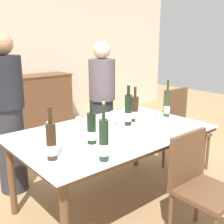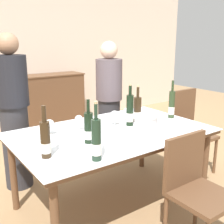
# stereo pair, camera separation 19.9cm
# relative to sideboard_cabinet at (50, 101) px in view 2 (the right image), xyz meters

# --- Properties ---
(ground_plane) EXTENTS (12.00, 12.00, 0.00)m
(ground_plane) POSITION_rel_sideboard_cabinet_xyz_m (-0.53, -2.66, -0.47)
(ground_plane) COLOR #A37F56
(back_wall) EXTENTS (8.00, 0.10, 2.80)m
(back_wall) POSITION_rel_sideboard_cabinet_xyz_m (-0.53, 0.29, 0.93)
(back_wall) COLOR beige
(back_wall) RESTS_ON ground_plane
(sideboard_cabinet) EXTENTS (1.21, 0.46, 0.95)m
(sideboard_cabinet) POSITION_rel_sideboard_cabinet_xyz_m (0.00, 0.00, 0.00)
(sideboard_cabinet) COLOR brown
(sideboard_cabinet) RESTS_ON ground_plane
(dining_table) EXTENTS (1.76, 1.10, 0.74)m
(dining_table) POSITION_rel_sideboard_cabinet_xyz_m (-0.53, -2.66, 0.20)
(dining_table) COLOR brown
(dining_table) RESTS_ON ground_plane
(ice_bucket) EXTENTS (0.21, 0.21, 0.18)m
(ice_bucket) POSITION_rel_sideboard_cabinet_xyz_m (-0.38, -2.93, 0.36)
(ice_bucket) COLOR white
(ice_bucket) RESTS_ON dining_table
(wine_bottle_0) EXTENTS (0.06, 0.06, 0.40)m
(wine_bottle_0) POSITION_rel_sideboard_cabinet_xyz_m (0.24, -2.65, 0.40)
(wine_bottle_0) COLOR #28381E
(wine_bottle_0) RESTS_ON dining_table
(wine_bottle_1) EXTENTS (0.08, 0.08, 0.37)m
(wine_bottle_1) POSITION_rel_sideboard_cabinet_xyz_m (-0.15, -2.56, 0.39)
(wine_bottle_1) COLOR #332314
(wine_bottle_1) RESTS_ON dining_table
(wine_bottle_2) EXTENTS (0.07, 0.07, 0.36)m
(wine_bottle_2) POSITION_rel_sideboard_cabinet_xyz_m (-0.85, -2.78, 0.38)
(wine_bottle_2) COLOR black
(wine_bottle_2) RESTS_ON dining_table
(wine_bottle_3) EXTENTS (0.07, 0.07, 0.41)m
(wine_bottle_3) POSITION_rel_sideboard_cabinet_xyz_m (-0.98, -3.10, 0.40)
(wine_bottle_3) COLOR #1E3323
(wine_bottle_3) RESTS_ON dining_table
(wine_bottle_4) EXTENTS (0.07, 0.07, 0.40)m
(wine_bottle_4) POSITION_rel_sideboard_cabinet_xyz_m (-0.29, -2.61, 0.41)
(wine_bottle_4) COLOR black
(wine_bottle_4) RESTS_ON dining_table
(wine_bottle_5) EXTENTS (0.07, 0.07, 0.38)m
(wine_bottle_5) POSITION_rel_sideboard_cabinet_xyz_m (-1.24, -2.85, 0.39)
(wine_bottle_5) COLOR #332314
(wine_bottle_5) RESTS_ON dining_table
(wine_glass_0) EXTENTS (0.07, 0.07, 0.15)m
(wine_glass_0) POSITION_rel_sideboard_cabinet_xyz_m (-0.78, -2.48, 0.37)
(wine_glass_0) COLOR white
(wine_glass_0) RESTS_ON dining_table
(wine_glass_1) EXTENTS (0.08, 0.08, 0.14)m
(wine_glass_1) POSITION_rel_sideboard_cabinet_xyz_m (-1.21, -2.76, 0.36)
(wine_glass_1) COLOR white
(wine_glass_1) RESTS_ON dining_table
(wine_glass_2) EXTENTS (0.09, 0.09, 0.14)m
(wine_glass_2) POSITION_rel_sideboard_cabinet_xyz_m (-1.03, -2.42, 0.36)
(wine_glass_2) COLOR white
(wine_glass_2) RESTS_ON dining_table
(wine_glass_3) EXTENTS (0.08, 0.08, 0.14)m
(wine_glass_3) POSITION_rel_sideboard_cabinet_xyz_m (-0.22, -2.48, 0.36)
(wine_glass_3) COLOR white
(wine_glass_3) RESTS_ON dining_table
(wine_glass_4) EXTENTS (0.09, 0.09, 0.15)m
(wine_glass_4) POSITION_rel_sideboard_cabinet_xyz_m (-0.41, -2.53, 0.37)
(wine_glass_4) COLOR white
(wine_glass_4) RESTS_ON dining_table
(chair_near_front) EXTENTS (0.42, 0.42, 0.86)m
(chair_near_front) POSITION_rel_sideboard_cabinet_xyz_m (-0.33, -3.44, 0.02)
(chair_near_front) COLOR brown
(chair_near_front) RESTS_ON ground_plane
(chair_right_end) EXTENTS (0.42, 0.42, 0.97)m
(chair_right_end) POSITION_rel_sideboard_cabinet_xyz_m (0.64, -2.56, 0.07)
(chair_right_end) COLOR brown
(chair_right_end) RESTS_ON ground_plane
(person_host) EXTENTS (0.33, 0.33, 1.61)m
(person_host) POSITION_rel_sideboard_cabinet_xyz_m (-1.14, -1.78, 0.33)
(person_host) COLOR #2D2D33
(person_host) RESTS_ON ground_plane
(person_guest_left) EXTENTS (0.33, 0.33, 1.52)m
(person_guest_left) POSITION_rel_sideboard_cabinet_xyz_m (0.06, -1.77, 0.29)
(person_guest_left) COLOR #2D2D33
(person_guest_left) RESTS_ON ground_plane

